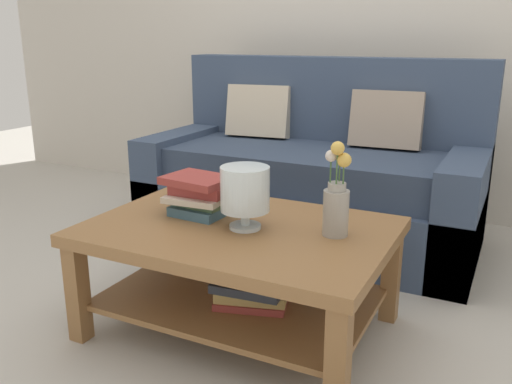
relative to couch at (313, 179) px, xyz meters
The scene contains 7 objects.
ground_plane 0.94m from the couch, 87.16° to the right, with size 10.00×10.00×0.00m, color #B7B2A8.
back_wall 1.26m from the couch, 86.85° to the left, with size 6.40×0.12×2.70m, color beige.
couch is the anchor object (origin of this frame).
coffee_table 1.17m from the couch, 83.69° to the right, with size 1.18×0.82×0.46m.
book_stack_main 1.13m from the couch, 94.85° to the right, with size 0.29×0.24×0.16m.
glass_hurricane_vase 1.21m from the couch, 82.27° to the right, with size 0.19×0.19×0.25m.
flower_pitcher 1.22m from the couch, 65.43° to the right, with size 0.10×0.10×0.36m.
Camera 1 is at (1.04, -2.07, 1.18)m, focal length 37.96 mm.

